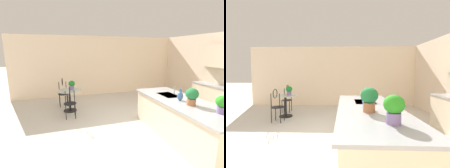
# 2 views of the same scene
# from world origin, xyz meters

# --- Properties ---
(ground_plane) EXTENTS (40.00, 40.00, 0.00)m
(ground_plane) POSITION_xyz_m (0.00, 0.00, 0.00)
(ground_plane) COLOR beige
(wall_left_window) EXTENTS (0.12, 7.80, 2.70)m
(wall_left_window) POSITION_xyz_m (-4.26, 0.00, 1.35)
(wall_left_window) COLOR beige
(wall_left_window) RESTS_ON ground
(kitchen_island) EXTENTS (2.80, 1.06, 0.92)m
(kitchen_island) POSITION_xyz_m (0.30, 0.85, 0.46)
(kitchen_island) COLOR beige
(kitchen_island) RESTS_ON ground
(bistro_table) EXTENTS (0.80, 0.80, 0.74)m
(bistro_table) POSITION_xyz_m (-2.31, -1.59, 0.45)
(bistro_table) COLOR black
(bistro_table) RESTS_ON ground
(chair_near_window) EXTENTS (0.48, 0.39, 1.04)m
(chair_near_window) POSITION_xyz_m (-1.66, -1.61, 0.57)
(chair_near_window) COLOR black
(chair_near_window) RESTS_ON ground
(chair_by_island) EXTENTS (0.49, 0.40, 1.04)m
(chair_by_island) POSITION_xyz_m (-3.00, -1.79, 0.57)
(chair_by_island) COLOR black
(chair_by_island) RESTS_ON ground
(sink_faucet) EXTENTS (0.02, 0.02, 0.22)m
(sink_faucet) POSITION_xyz_m (-0.25, 1.03, 1.03)
(sink_faucet) COLOR #B2B5BA
(sink_faucet) RESTS_ON kitchen_island
(potted_plant_on_table) EXTENTS (0.22, 0.22, 0.30)m
(potted_plant_on_table) POSITION_xyz_m (-2.41, -1.49, 0.91)
(potted_plant_on_table) COLOR #7A669E
(potted_plant_on_table) RESTS_ON bistro_table
(potted_plant_counter_far) EXTENTS (0.24, 0.24, 0.34)m
(potted_plant_counter_far) POSITION_xyz_m (1.15, 1.00, 1.11)
(potted_plant_counter_far) COLOR #7A669E
(potted_plant_counter_far) RESTS_ON kitchen_island
(potted_plant_counter_near) EXTENTS (0.26, 0.26, 0.37)m
(potted_plant_counter_near) POSITION_xyz_m (0.60, 0.80, 1.13)
(potted_plant_counter_near) COLOR #9E603D
(potted_plant_counter_near) RESTS_ON kitchen_island
(vase_on_counter) EXTENTS (0.13, 0.13, 0.29)m
(vase_on_counter) POSITION_xyz_m (0.25, 0.80, 1.03)
(vase_on_counter) COLOR #386099
(vase_on_counter) RESTS_ON kitchen_island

